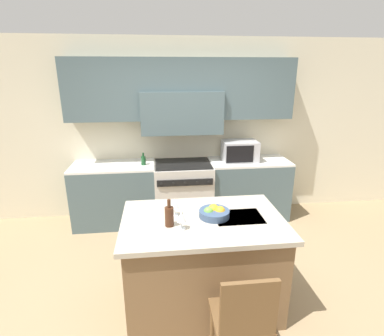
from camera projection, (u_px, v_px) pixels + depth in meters
ground_plane at (199, 300)px, 3.05m from camera, size 10.00×10.00×0.00m
back_cabinetry at (181, 115)px, 4.48m from camera, size 10.00×0.46×2.70m
back_counter at (183, 191)px, 4.59m from camera, size 3.24×0.62×0.92m
range_stove at (183, 192)px, 4.57m from camera, size 0.85×0.70×0.92m
microwave at (240, 151)px, 4.49m from camera, size 0.51×0.37×0.31m
kitchen_island at (203, 261)px, 2.89m from camera, size 1.49×0.96×0.93m
island_chair at (243, 318)px, 2.16m from camera, size 0.42×0.40×0.92m
wine_bottle at (169, 216)px, 2.60m from camera, size 0.08×0.08×0.25m
wine_glass_near at (181, 217)px, 2.54m from camera, size 0.08×0.08×0.17m
wine_glass_far at (175, 204)px, 2.79m from camera, size 0.08×0.08×0.17m
fruit_bowl at (214, 212)px, 2.78m from camera, size 0.28×0.28×0.11m
oil_bottle_on_counter at (143, 160)px, 4.32m from camera, size 0.07×0.07×0.18m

